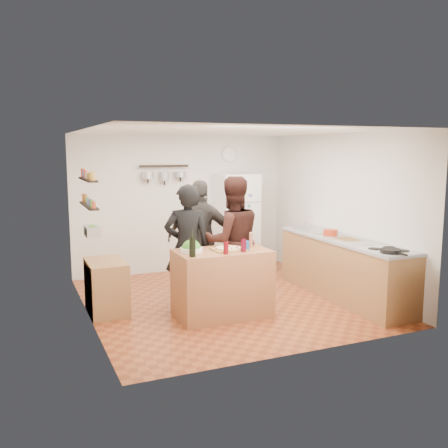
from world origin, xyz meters
name	(u,v)px	position (x,y,z in m)	size (l,w,h in m)	color
room_shell	(217,215)	(0.00, 0.39, 1.25)	(4.20, 4.20, 4.20)	brown
prep_island	(222,283)	(-0.32, -0.60, 0.46)	(1.25, 0.72, 0.91)	#A2613B
pizza_board	(228,249)	(-0.24, -0.62, 0.92)	(0.42, 0.34, 0.02)	olive
pizza	(228,248)	(-0.24, -0.62, 0.94)	(0.34, 0.34, 0.02)	beige
salad_bowl	(191,250)	(-0.74, -0.55, 0.94)	(0.30, 0.30, 0.06)	white
wine_bottle	(192,247)	(-0.82, -0.82, 1.04)	(0.08, 0.08, 0.25)	black
wine_glass_near	(226,248)	(-0.37, -0.84, 0.99)	(0.07, 0.07, 0.16)	#60080E
wine_glass_far	(244,246)	(-0.10, -0.80, 0.99)	(0.07, 0.07, 0.17)	#4F0617
pepper_mill	(251,241)	(0.13, -0.55, 0.99)	(0.05, 0.05, 0.17)	#995E40
salt_canister	(246,246)	(-0.02, -0.72, 0.97)	(0.08, 0.08, 0.12)	#194B8B
person_left	(187,247)	(-0.65, -0.11, 0.89)	(0.65, 0.43, 1.78)	black
person_center	(232,241)	(0.01, -0.17, 0.94)	(0.91, 0.71, 1.87)	black
person_back	(201,238)	(-0.23, 0.46, 0.89)	(1.05, 0.44, 1.79)	#2A2725
counter_run	(344,269)	(1.70, -0.55, 0.45)	(0.63, 2.63, 0.90)	#9E7042
stove_top	(389,251)	(1.70, -1.50, 0.91)	(0.60, 0.62, 0.02)	white
skillet	(391,251)	(1.60, -1.65, 0.95)	(0.27, 0.27, 0.05)	black
sink	(313,230)	(1.70, 0.30, 0.92)	(0.50, 0.80, 0.03)	silver
cutting_board	(347,240)	(1.70, -0.61, 0.91)	(0.30, 0.40, 0.02)	olive
red_bowl	(330,233)	(1.65, -0.25, 0.97)	(0.22, 0.22, 0.09)	#B22E14
fridge	(236,222)	(0.95, 1.75, 0.90)	(0.70, 0.68, 1.80)	white
wall_clock	(229,154)	(0.95, 2.08, 2.15)	(0.30, 0.30, 0.03)	silver
spice_shelf_lower	(89,206)	(-1.93, 0.20, 1.50)	(0.12, 1.00, 0.03)	black
spice_shelf_upper	(88,179)	(-1.93, 0.20, 1.85)	(0.12, 1.00, 0.03)	black
produce_basket	(92,231)	(-1.90, 0.20, 1.15)	(0.18, 0.35, 0.14)	silver
side_table	(107,287)	(-1.74, 0.17, 0.36)	(0.50, 0.80, 0.73)	#9A6540
pot_rack	(164,166)	(-0.35, 2.00, 1.95)	(0.90, 0.04, 0.04)	black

